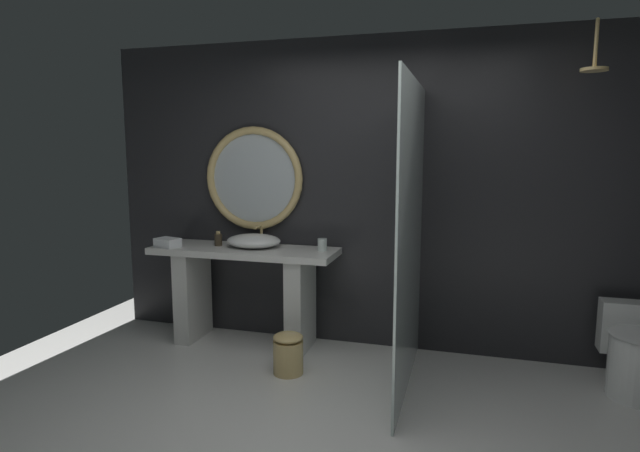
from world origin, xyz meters
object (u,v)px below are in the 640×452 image
(round_wall_mirror, at_px, (254,179))
(rain_shower_head, at_px, (595,63))
(waste_bin, at_px, (288,353))
(vessel_sink, at_px, (254,241))
(folded_hand_towel, at_px, (168,243))
(soap_dispenser, at_px, (218,239))
(tumbler_cup, at_px, (322,245))
(toilet, at_px, (637,355))

(round_wall_mirror, height_order, rain_shower_head, rain_shower_head)
(round_wall_mirror, distance_m, waste_bin, 1.57)
(vessel_sink, relative_size, round_wall_mirror, 0.52)
(folded_hand_towel, bearing_deg, round_wall_mirror, 31.38)
(rain_shower_head, bearing_deg, soap_dispenser, 174.85)
(tumbler_cup, height_order, rain_shower_head, rain_shower_head)
(round_wall_mirror, relative_size, toilet, 1.53)
(rain_shower_head, bearing_deg, vessel_sink, 173.85)
(soap_dispenser, height_order, waste_bin, soap_dispenser)
(tumbler_cup, height_order, round_wall_mirror, round_wall_mirror)
(toilet, xyz_separation_m, waste_bin, (-2.42, -0.37, -0.12))
(rain_shower_head, bearing_deg, round_wall_mirror, 169.72)
(tumbler_cup, bearing_deg, folded_hand_towel, -170.78)
(waste_bin, bearing_deg, soap_dispenser, 148.01)
(vessel_sink, height_order, round_wall_mirror, round_wall_mirror)
(vessel_sink, height_order, folded_hand_towel, vessel_sink)
(toilet, bearing_deg, waste_bin, -171.36)
(vessel_sink, distance_m, waste_bin, 1.04)
(vessel_sink, distance_m, soap_dispenser, 0.33)
(round_wall_mirror, xyz_separation_m, waste_bin, (0.57, -0.73, -1.27))
(rain_shower_head, height_order, folded_hand_towel, rain_shower_head)
(tumbler_cup, distance_m, rain_shower_head, 2.33)
(tumbler_cup, distance_m, soap_dispenser, 0.93)
(soap_dispenser, xyz_separation_m, waste_bin, (0.82, -0.51, -0.74))
(tumbler_cup, height_order, soap_dispenser, soap_dispenser)
(tumbler_cup, relative_size, rain_shower_head, 0.31)
(waste_bin, bearing_deg, rain_shower_head, 7.39)
(tumbler_cup, bearing_deg, toilet, -4.47)
(vessel_sink, xyz_separation_m, soap_dispenser, (-0.33, -0.01, -0.00))
(waste_bin, xyz_separation_m, folded_hand_towel, (-1.21, 0.33, 0.73))
(vessel_sink, xyz_separation_m, waste_bin, (0.50, -0.53, -0.75))
(rain_shower_head, xyz_separation_m, toilet, (0.42, 0.11, -1.95))
(toilet, relative_size, waste_bin, 1.88)
(vessel_sink, height_order, soap_dispenser, vessel_sink)
(waste_bin, bearing_deg, toilet, 8.64)
(tumbler_cup, height_order, folded_hand_towel, tumbler_cup)
(tumbler_cup, xyz_separation_m, toilet, (2.31, -0.18, -0.62))
(toilet, relative_size, folded_hand_towel, 2.97)
(tumbler_cup, distance_m, folded_hand_towel, 1.34)
(tumbler_cup, distance_m, waste_bin, 0.93)
(rain_shower_head, bearing_deg, folded_hand_towel, 178.67)
(soap_dispenser, xyz_separation_m, toilet, (3.24, -0.15, -0.63))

